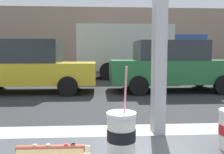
# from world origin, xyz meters

# --- Properties ---
(ground_plane) EXTENTS (60.00, 60.00, 0.00)m
(ground_plane) POSITION_xyz_m (0.00, 8.00, 0.00)
(ground_plane) COLOR #2D2D30
(building_facade_far) EXTENTS (28.00, 1.20, 4.90)m
(building_facade_far) POSITION_xyz_m (0.00, 18.12, 2.45)
(building_facade_far) COLOR gray
(building_facade_far) RESTS_ON ground
(soda_cup_left) EXTENTS (0.10, 0.10, 0.31)m
(soda_cup_left) POSITION_xyz_m (-0.19, -0.16, 1.08)
(soda_cup_left) COLOR silver
(soda_cup_left) RESTS_ON window_counter
(hotdog_tray_near) EXTENTS (0.26, 0.10, 0.05)m
(hotdog_tray_near) POSITION_xyz_m (-0.43, -0.17, 1.03)
(hotdog_tray_near) COLOR beige
(hotdog_tray_near) RESTS_ON window_counter
(parked_car_yellow) EXTENTS (4.62, 2.07, 1.82)m
(parked_car_yellow) POSITION_xyz_m (-2.70, 7.50, 0.91)
(parked_car_yellow) COLOR gold
(parked_car_yellow) RESTS_ON ground
(parked_car_green) EXTENTS (4.57, 2.08, 1.80)m
(parked_car_green) POSITION_xyz_m (2.43, 7.50, 0.91)
(parked_car_green) COLOR #236B38
(parked_car_green) RESTS_ON ground
(box_truck) EXTENTS (6.79, 2.44, 2.86)m
(box_truck) POSITION_xyz_m (1.94, 12.20, 1.57)
(box_truck) COLOR beige
(box_truck) RESTS_ON ground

